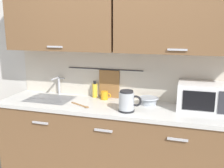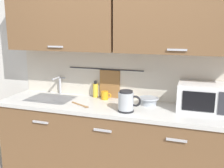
{
  "view_description": "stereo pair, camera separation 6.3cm",
  "coord_description": "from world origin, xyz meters",
  "px_view_note": "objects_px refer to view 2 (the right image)",
  "views": [
    {
      "loc": [
        0.74,
        -2.15,
        1.7
      ],
      "look_at": [
        -0.02,
        0.33,
        1.12
      ],
      "focal_mm": 40.74,
      "sensor_mm": 36.0,
      "label": 1
    },
    {
      "loc": [
        0.8,
        -2.13,
        1.7
      ],
      "look_at": [
        -0.02,
        0.33,
        1.12
      ],
      "focal_mm": 40.74,
      "sensor_mm": 36.0,
      "label": 2
    }
  ],
  "objects_px": {
    "mug_near_sink": "(105,95)",
    "electric_kettle": "(126,101)",
    "dish_soap_bottle": "(95,90)",
    "mixing_bowl": "(149,101)",
    "microwave": "(202,97)",
    "wooden_spoon": "(82,105)"
  },
  "relations": [
    {
      "from": "dish_soap_bottle",
      "to": "mug_near_sink",
      "type": "distance_m",
      "value": 0.15
    },
    {
      "from": "mixing_bowl",
      "to": "mug_near_sink",
      "type": "bearing_deg",
      "value": 174.9
    },
    {
      "from": "dish_soap_bottle",
      "to": "wooden_spoon",
      "type": "distance_m",
      "value": 0.38
    },
    {
      "from": "microwave",
      "to": "mug_near_sink",
      "type": "distance_m",
      "value": 1.04
    },
    {
      "from": "dish_soap_bottle",
      "to": "mug_near_sink",
      "type": "bearing_deg",
      "value": -22.61
    },
    {
      "from": "mug_near_sink",
      "to": "wooden_spoon",
      "type": "bearing_deg",
      "value": -114.89
    },
    {
      "from": "electric_kettle",
      "to": "mug_near_sink",
      "type": "height_order",
      "value": "electric_kettle"
    },
    {
      "from": "dish_soap_bottle",
      "to": "mixing_bowl",
      "type": "bearing_deg",
      "value": -9.06
    },
    {
      "from": "electric_kettle",
      "to": "mixing_bowl",
      "type": "bearing_deg",
      "value": 59.86
    },
    {
      "from": "microwave",
      "to": "mug_near_sink",
      "type": "height_order",
      "value": "microwave"
    },
    {
      "from": "dish_soap_bottle",
      "to": "wooden_spoon",
      "type": "relative_size",
      "value": 0.76
    },
    {
      "from": "dish_soap_bottle",
      "to": "mug_near_sink",
      "type": "height_order",
      "value": "dish_soap_bottle"
    },
    {
      "from": "dish_soap_bottle",
      "to": "mug_near_sink",
      "type": "xyz_separation_m",
      "value": [
        0.14,
        -0.06,
        -0.04
      ]
    },
    {
      "from": "mug_near_sink",
      "to": "wooden_spoon",
      "type": "relative_size",
      "value": 0.47
    },
    {
      "from": "dish_soap_bottle",
      "to": "mixing_bowl",
      "type": "xyz_separation_m",
      "value": [
        0.64,
        -0.1,
        -0.04
      ]
    },
    {
      "from": "electric_kettle",
      "to": "mixing_bowl",
      "type": "distance_m",
      "value": 0.34
    },
    {
      "from": "mug_near_sink",
      "to": "mixing_bowl",
      "type": "bearing_deg",
      "value": -5.1
    },
    {
      "from": "mug_near_sink",
      "to": "wooden_spoon",
      "type": "xyz_separation_m",
      "value": [
        -0.14,
        -0.31,
        -0.04
      ]
    },
    {
      "from": "mug_near_sink",
      "to": "electric_kettle",
      "type": "bearing_deg",
      "value": -44.17
    },
    {
      "from": "dish_soap_bottle",
      "to": "mug_near_sink",
      "type": "relative_size",
      "value": 1.63
    },
    {
      "from": "electric_kettle",
      "to": "dish_soap_bottle",
      "type": "bearing_deg",
      "value": 140.95
    },
    {
      "from": "mixing_bowl",
      "to": "electric_kettle",
      "type": "bearing_deg",
      "value": -120.14
    }
  ]
}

